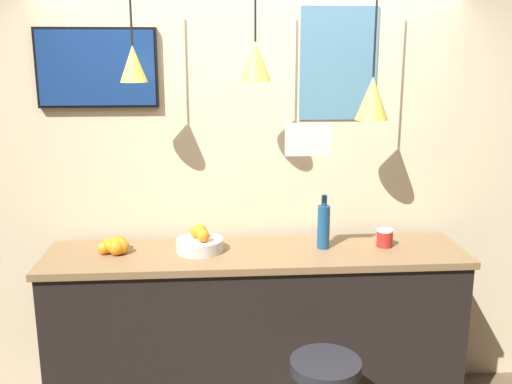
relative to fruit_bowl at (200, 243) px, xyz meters
name	(u,v)px	position (x,y,z in m)	size (l,w,h in m)	color
back_wall	(251,172)	(0.32, 0.35, 0.33)	(8.00, 0.06, 2.90)	beige
service_counter	(256,336)	(0.32, -0.03, -0.58)	(2.40, 0.55, 1.07)	black
fruit_bowl	(200,243)	(0.00, 0.00, 0.00)	(0.27, 0.27, 0.15)	beige
orange_pile	(115,246)	(-0.48, 0.01, -0.01)	(0.18, 0.18, 0.09)	orange
juice_bottle	(324,226)	(0.71, 0.00, 0.09)	(0.07, 0.07, 0.32)	navy
spread_jar	(385,238)	(1.08, 0.00, 0.00)	(0.09, 0.09, 0.10)	red
pendant_lamp_left	(133,63)	(-0.33, 0.02, 1.01)	(0.15, 0.15, 0.78)	black
pendant_lamp_middle	(255,61)	(0.32, 0.02, 1.01)	(0.17, 0.17, 0.78)	black
pendant_lamp_right	(372,97)	(0.97, 0.02, 0.82)	(0.18, 0.18, 0.99)	black
mounted_tv	(97,68)	(-0.58, 0.30, 0.97)	(0.69, 0.04, 0.46)	black
hanging_menu_board	(308,140)	(0.58, -0.23, 0.62)	(0.24, 0.01, 0.17)	white
wall_poster	(339,64)	(0.84, 0.32, 0.99)	(0.47, 0.01, 0.66)	teal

